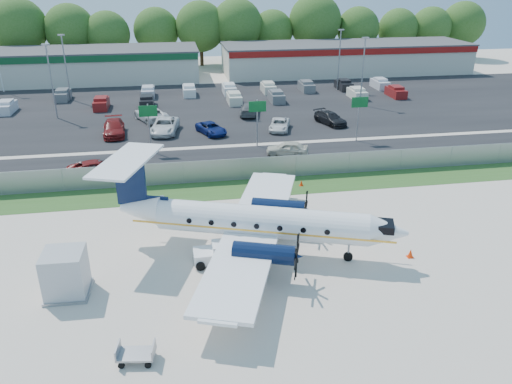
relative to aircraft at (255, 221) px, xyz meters
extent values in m
plane|color=beige|center=(0.82, -1.44, -2.31)|extent=(170.00, 170.00, 0.00)
cube|color=#2D561E|center=(0.82, 10.56, -2.30)|extent=(170.00, 4.00, 0.02)
cube|color=black|center=(0.82, 17.56, -2.30)|extent=(170.00, 8.00, 0.02)
cube|color=black|center=(0.82, 38.56, -2.30)|extent=(170.00, 32.00, 0.02)
cube|color=gray|center=(0.82, 12.56, -1.31)|extent=(120.00, 0.02, 1.90)
cube|color=gray|center=(0.82, 12.56, -0.33)|extent=(120.00, 0.06, 0.06)
cube|color=gray|center=(0.82, 12.56, -2.26)|extent=(120.00, 0.06, 0.06)
cube|color=beige|center=(-23.18, 60.56, 0.19)|extent=(46.00, 12.00, 5.00)
cube|color=#474749|center=(-23.18, 60.56, 2.81)|extent=(46.40, 12.40, 0.24)
cube|color=#0F4723|center=(-23.18, 54.46, 2.19)|extent=(46.00, 0.20, 1.00)
cube|color=beige|center=(26.82, 60.56, 0.19)|extent=(44.00, 12.00, 5.00)
cube|color=#474749|center=(26.82, 60.56, 2.81)|extent=(44.40, 12.40, 0.24)
cube|color=maroon|center=(26.82, 54.46, 2.19)|extent=(44.00, 0.20, 1.00)
cylinder|color=gray|center=(-7.18, 21.56, 0.19)|extent=(0.14, 0.14, 5.00)
cube|color=#0C5923|center=(-7.18, 21.41, 1.99)|extent=(1.80, 0.08, 1.10)
cylinder|color=gray|center=(3.82, 21.56, 0.19)|extent=(0.14, 0.14, 5.00)
cube|color=#0C5923|center=(3.82, 21.41, 1.99)|extent=(1.80, 0.08, 1.10)
cylinder|color=gray|center=(14.82, 21.56, 0.19)|extent=(0.14, 0.14, 5.00)
cube|color=#0C5923|center=(14.82, 21.41, 1.99)|extent=(1.80, 0.08, 1.10)
cylinder|color=gray|center=(-19.18, 36.56, 2.19)|extent=(0.18, 0.18, 9.00)
cube|color=gray|center=(-19.18, 36.56, 6.69)|extent=(0.90, 0.35, 0.18)
cylinder|color=gray|center=(20.82, 36.56, 2.19)|extent=(0.18, 0.18, 9.00)
cube|color=gray|center=(20.82, 36.56, 6.69)|extent=(0.90, 0.35, 0.18)
cylinder|color=gray|center=(-19.18, 46.56, 2.19)|extent=(0.18, 0.18, 9.00)
cube|color=gray|center=(-19.18, 46.56, 6.69)|extent=(0.90, 0.35, 0.18)
cylinder|color=gray|center=(20.82, 46.56, 2.19)|extent=(0.18, 0.18, 9.00)
cube|color=gray|center=(20.82, 46.56, 6.69)|extent=(0.90, 0.35, 0.18)
cylinder|color=white|center=(0.40, -0.14, 0.00)|extent=(13.33, 6.43, 2.04)
cone|color=white|center=(7.84, -2.79, 0.00)|extent=(2.91, 2.72, 2.04)
cone|color=white|center=(-7.24, 2.58, 0.21)|extent=(3.32, 2.86, 2.04)
cube|color=black|center=(7.64, -2.72, 0.37)|extent=(1.38, 1.64, 0.48)
cube|color=white|center=(-0.10, 0.04, -0.59)|extent=(9.58, 18.96, 0.24)
cylinder|color=black|center=(-0.04, -3.29, -0.43)|extent=(3.84, 2.34, 1.18)
cylinder|color=black|center=(2.06, 2.57, -0.43)|extent=(3.84, 2.34, 1.18)
cube|color=black|center=(-7.74, 2.76, 2.04)|extent=(1.99, 0.87, 3.11)
cube|color=white|center=(-7.84, 2.80, 3.60)|extent=(4.66, 7.14, 0.15)
cylinder|color=gray|center=(5.66, -2.02, -1.61)|extent=(0.13, 0.13, 1.40)
cylinder|color=black|center=(5.66, -2.02, -2.01)|extent=(0.63, 0.38, 0.60)
cylinder|color=black|center=(-1.15, -2.90, -1.97)|extent=(0.79, 0.64, 0.69)
cylinder|color=black|center=(0.94, 2.97, -1.97)|extent=(0.79, 0.64, 0.69)
cube|color=white|center=(-2.82, -0.77, -1.77)|extent=(2.50, 1.53, 0.69)
cube|color=white|center=(-2.33, -0.76, -1.22)|extent=(1.11, 1.31, 0.49)
cube|color=black|center=(-1.88, -0.75, -1.20)|extent=(0.20, 1.09, 0.40)
cylinder|color=black|center=(-3.69, -1.55, -2.01)|extent=(0.60, 0.23, 0.59)
cylinder|color=black|center=(-3.72, -0.01, -2.01)|extent=(0.60, 0.23, 0.59)
cylinder|color=black|center=(-1.91, -1.52, -2.01)|extent=(0.60, 0.23, 0.59)
cylinder|color=black|center=(-1.95, 0.02, -2.01)|extent=(0.60, 0.23, 0.59)
cube|color=gray|center=(-1.00, 0.27, -1.89)|extent=(2.12, 1.58, 0.11)
cube|color=gray|center=(-1.87, 0.50, -1.60)|extent=(0.36, 1.12, 0.57)
cube|color=gray|center=(-0.13, 0.04, -1.60)|extent=(0.36, 1.12, 0.57)
cylinder|color=black|center=(-1.77, -0.06, -2.14)|extent=(0.36, 0.20, 0.34)
cylinder|color=black|center=(-1.51, 0.94, -2.14)|extent=(0.36, 0.20, 0.34)
cylinder|color=black|center=(-0.50, -0.40, -2.14)|extent=(0.36, 0.20, 0.34)
cylinder|color=black|center=(-0.23, 0.60, -2.14)|extent=(0.36, 0.20, 0.34)
cube|color=gray|center=(-7.20, -8.92, -1.91)|extent=(1.90, 1.31, 0.11)
cube|color=gray|center=(-8.03, -8.80, -1.65)|extent=(0.23, 1.06, 0.53)
cube|color=gray|center=(-6.37, -9.05, -1.65)|extent=(0.23, 1.06, 0.53)
cylinder|color=black|center=(-7.88, -9.31, -2.15)|extent=(0.33, 0.15, 0.32)
cylinder|color=black|center=(-7.74, -8.35, -2.15)|extent=(0.33, 0.15, 0.32)
cylinder|color=black|center=(-6.66, -9.49, -2.15)|extent=(0.33, 0.15, 0.32)
cylinder|color=black|center=(-6.52, -8.53, -2.15)|extent=(0.33, 0.15, 0.32)
cube|color=#B5B7BC|center=(-11.32, -2.70, -0.96)|extent=(2.31, 2.31, 2.69)
cube|color=gray|center=(-11.32, -2.70, -2.22)|extent=(2.50, 2.50, 0.18)
cone|color=#F83407|center=(9.80, -2.26, -2.02)|extent=(0.38, 0.38, 0.57)
cube|color=#F83407|center=(9.80, -2.26, -2.29)|extent=(0.40, 0.40, 0.03)
cone|color=#F83407|center=(5.78, 10.36, -2.06)|extent=(0.33, 0.33, 0.49)
cube|color=#F83407|center=(5.78, 10.36, -2.30)|extent=(0.35, 0.35, 0.03)
imported|color=maroon|center=(-11.87, 15.73, -2.31)|extent=(5.56, 3.58, 1.43)
imported|color=beige|center=(6.33, 18.27, -2.31)|extent=(4.49, 2.80, 1.43)
imported|color=maroon|center=(-11.43, 28.09, -2.31)|extent=(2.75, 5.86, 1.65)
imported|color=silver|center=(-5.78, 28.03, -2.31)|extent=(3.63, 6.27, 1.64)
imported|color=navy|center=(-0.59, 26.71, -2.31)|extent=(3.73, 5.11, 1.29)
imported|color=silver|center=(7.38, 26.91, -2.31)|extent=(3.44, 5.06, 1.29)
imported|color=black|center=(13.95, 28.27, -2.31)|extent=(3.55, 5.36, 1.44)
imported|color=silver|center=(-7.49, 33.53, -2.31)|extent=(4.89, 6.51, 1.64)
imported|color=#595B5E|center=(4.91, 34.13, -2.31)|extent=(3.25, 5.67, 1.55)
camera|label=1|loc=(-4.69, -28.03, 14.62)|focal=35.00mm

